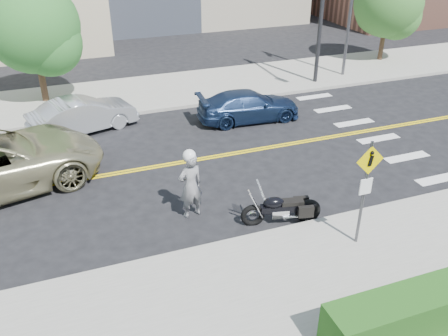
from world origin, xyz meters
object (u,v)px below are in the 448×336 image
object	(u,v)px
pedestrian_sign	(366,184)
parked_car_silver	(83,115)
motorcycle	(282,202)
parked_car_blue	(249,106)
motorcyclist	(190,184)

from	to	relation	value
pedestrian_sign	parked_car_silver	xyz separation A→B (m)	(-6.11, 10.36, -1.25)
motorcycle	parked_car_blue	world-z (taller)	motorcycle
motorcycle	parked_car_silver	distance (m)	9.84
pedestrian_sign	parked_car_blue	xyz separation A→B (m)	(0.68, 9.11, -1.32)
motorcyclist	parked_car_blue	world-z (taller)	motorcyclist
parked_car_silver	parked_car_blue	size ratio (longest dim) A/B	0.97
motorcycle	parked_car_silver	bearing A→B (deg)	130.59
parked_car_blue	parked_car_silver	bearing A→B (deg)	82.86
motorcyclist	parked_car_silver	xyz separation A→B (m)	(-2.34, 7.40, -0.39)
parked_car_silver	motorcycle	bearing A→B (deg)	-167.45
motorcyclist	parked_car_blue	xyz separation A→B (m)	(4.45, 6.16, -0.45)
parked_car_silver	parked_car_blue	xyz separation A→B (m)	(6.79, -1.25, -0.07)
pedestrian_sign	parked_car_silver	bearing A→B (deg)	120.53
motorcycle	parked_car_silver	size ratio (longest dim) A/B	0.53
parked_car_silver	parked_car_blue	bearing A→B (deg)	-116.36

